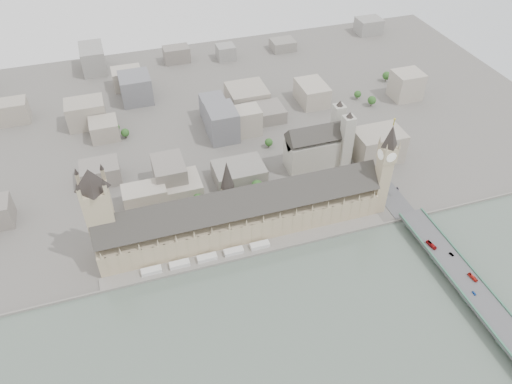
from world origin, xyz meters
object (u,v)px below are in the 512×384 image
object	(u,v)px
victoria_tower	(99,211)
westminster_abbey	(319,146)
elizabeth_tower	(385,163)
palace_of_westminster	(241,214)
car_blue	(474,293)
car_approach	(398,189)
red_bus_north	(431,245)
car_silver	(451,254)
westminster_bridge	(453,269)
red_bus_south	(473,277)

from	to	relation	value
victoria_tower	westminster_abbey	world-z (taller)	victoria_tower
elizabeth_tower	victoria_tower	distance (m)	260.64
palace_of_westminster	westminster_abbey	xyz separation A→B (m)	(110.92, 75.30, 2.38)
victoria_tower	westminster_abbey	bearing A→B (deg)	16.50
victoria_tower	car_blue	bearing A→B (deg)	-27.20
car_blue	car_approach	size ratio (longest dim) A/B	0.99
red_bus_north	car_approach	bearing A→B (deg)	70.31
victoria_tower	car_blue	distance (m)	318.94
red_bus_north	car_blue	bearing A→B (deg)	-97.25
red_bus_north	car_silver	size ratio (longest dim) A/B	2.46
red_bus_north	victoria_tower	bearing A→B (deg)	151.58
westminster_bridge	car_approach	bearing A→B (deg)	87.14
westminster_abbey	red_bus_south	distance (m)	207.44
red_bus_north	car_approach	size ratio (longest dim) A/B	2.60
elizabeth_tower	westminster_abbey	size ratio (longest dim) A/B	1.58
palace_of_westminster	elizabeth_tower	bearing A→B (deg)	-4.85
elizabeth_tower	victoria_tower	size ratio (longest dim) A/B	1.07
victoria_tower	car_blue	size ratio (longest dim) A/B	23.25
westminster_bridge	red_bus_south	distance (m)	18.68
palace_of_westminster	elizabeth_tower	size ratio (longest dim) A/B	2.47
car_blue	car_approach	xyz separation A→B (m)	(8.38, 137.04, -0.10)
victoria_tower	westminster_bridge	world-z (taller)	victoria_tower
victoria_tower	car_silver	distance (m)	309.00
elizabeth_tower	red_bus_south	distance (m)	124.91
westminster_abbey	car_silver	distance (m)	180.02
westminster_bridge	westminster_abbey	bearing A→B (deg)	105.64
victoria_tower	car_silver	bearing A→B (deg)	-19.42
victoria_tower	red_bus_north	distance (m)	293.67
palace_of_westminster	car_silver	xyz separation A→B (m)	(166.42, -95.37, -11.70)
westminster_abbey	car_silver	world-z (taller)	westminster_abbey
palace_of_westminster	red_bus_north	distance (m)	175.18
palace_of_westminster	elizabeth_tower	xyz separation A→B (m)	(138.00, -11.70, 35.38)
palace_of_westminster	car_approach	bearing A→B (deg)	-0.36
elizabeth_tower	westminster_abbey	bearing A→B (deg)	107.29
elizabeth_tower	red_bus_south	world-z (taller)	elizabeth_tower
elizabeth_tower	westminster_bridge	size ratio (longest dim) A/B	0.33
car_silver	car_approach	world-z (taller)	car_silver
victoria_tower	westminster_bridge	xyz separation A→B (m)	(284.00, -113.50, -50.08)
palace_of_westminster	car_approach	size ratio (longest dim) A/B	60.95
car_blue	car_approach	distance (m)	137.30
westminster_bridge	red_bus_north	bearing A→B (deg)	104.47
westminster_abbey	red_bus_south	bearing A→B (deg)	-74.10
westminster_abbey	car_approach	world-z (taller)	westminster_abbey
red_bus_north	red_bus_south	distance (m)	44.94
westminster_abbey	red_bus_north	size ratio (longest dim) A/B	6.02
victoria_tower	red_bus_south	distance (m)	320.50
westminster_abbey	car_blue	world-z (taller)	westminster_abbey
elizabeth_tower	car_approach	distance (m)	56.57
westminster_abbey	car_blue	bearing A→B (deg)	-77.33
red_bus_north	car_approach	distance (m)	80.49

